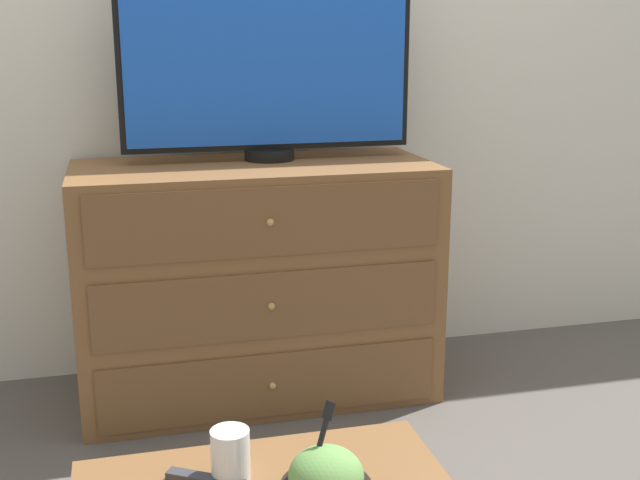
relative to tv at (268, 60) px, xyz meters
name	(u,v)px	position (x,y,z in m)	size (l,w,h in m)	color
ground_plane	(274,354)	(0.05, 0.22, -1.18)	(12.00, 12.00, 0.00)	#56514C
wall_back	(267,25)	(0.05, 0.24, 0.12)	(12.00, 0.05, 2.60)	silver
dresser	(256,281)	(-0.07, -0.09, -0.76)	(1.23, 0.57, 0.83)	brown
tv	(268,60)	(0.00, 0.00, 0.00)	(1.02, 0.18, 0.67)	black
drink_cup	(230,458)	(-0.34, -1.30, -0.75)	(0.08, 0.08, 0.11)	white
remote_control	(206,480)	(-0.39, -1.31, -0.79)	(0.16, 0.11, 0.02)	#38383D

